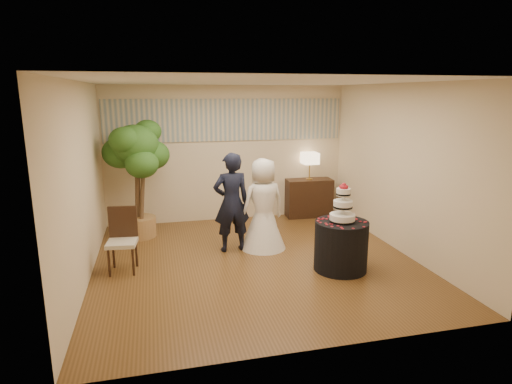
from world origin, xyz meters
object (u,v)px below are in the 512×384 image
object	(u,v)px
console	(309,198)
cake_table	(341,246)
bride	(263,204)
table_lamp	(310,166)
wedding_cake	(343,202)
side_chair	(122,241)
ficus_tree	(137,179)
groom	(231,202)

from	to	relation	value
console	cake_table	bearing A→B (deg)	-97.86
bride	table_lamp	world-z (taller)	bride
bride	console	xyz separation A→B (m)	(1.47, 1.69, -0.38)
wedding_cake	side_chair	size ratio (longest dim) A/B	0.61
bride	ficus_tree	bearing A→B (deg)	-39.89
table_lamp	ficus_tree	distance (m)	3.61
console	table_lamp	xyz separation A→B (m)	(-0.00, 0.00, 0.70)
wedding_cake	table_lamp	world-z (taller)	table_lamp
cake_table	ficus_tree	world-z (taller)	ficus_tree
console	ficus_tree	size ratio (longest dim) A/B	0.45
groom	bride	bearing A→B (deg)	174.56
bride	table_lamp	xyz separation A→B (m)	(1.47, 1.69, 0.32)
bride	ficus_tree	xyz separation A→B (m)	(-2.09, 1.12, 0.32)
groom	console	size ratio (longest dim) A/B	1.71
bride	console	distance (m)	2.27
ficus_tree	cake_table	bearing A→B (deg)	-37.64
wedding_cake	ficus_tree	size ratio (longest dim) A/B	0.27
groom	console	distance (m)	2.66
wedding_cake	side_chair	world-z (taller)	wedding_cake
console	ficus_tree	distance (m)	3.67
ficus_tree	groom	bearing A→B (deg)	-35.73
side_chair	console	bearing A→B (deg)	36.29
bride	wedding_cake	bearing A→B (deg)	115.40
groom	bride	xyz separation A→B (m)	(0.55, -0.01, -0.06)
bride	table_lamp	distance (m)	2.26
bride	ficus_tree	distance (m)	2.39
groom	bride	size ratio (longest dim) A/B	1.07
groom	table_lamp	distance (m)	2.64
bride	cake_table	distance (m)	1.56
cake_table	ficus_tree	distance (m)	3.86
console	table_lamp	size ratio (longest dim) A/B	1.70
table_lamp	cake_table	bearing A→B (deg)	-100.99
bride	side_chair	distance (m)	2.38
ficus_tree	console	bearing A→B (deg)	9.08
ficus_tree	side_chair	bearing A→B (deg)	-97.56
groom	table_lamp	xyz separation A→B (m)	(2.02, 1.68, 0.27)
side_chair	cake_table	bearing A→B (deg)	-6.05
wedding_cake	table_lamp	size ratio (longest dim) A/B	1.02
bride	wedding_cake	distance (m)	1.52
console	side_chair	size ratio (longest dim) A/B	1.02
wedding_cake	ficus_tree	distance (m)	3.79
groom	side_chair	distance (m)	1.86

